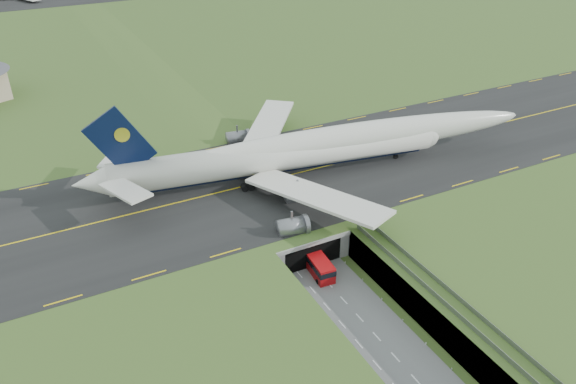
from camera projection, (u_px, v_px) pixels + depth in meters
ground at (335, 291)px, 101.34m from camera, size 900.00×900.00×0.00m
airfield_deck at (336, 278)px, 99.84m from camera, size 800.00×800.00×6.00m
trench_road at (358, 316)px, 95.52m from camera, size 12.00×75.00×0.20m
taxiway at (258, 183)px, 123.67m from camera, size 800.00×44.00×0.18m
tunnel_portal at (292, 230)px, 112.52m from camera, size 17.00×22.30×6.00m
guideway at (459, 314)px, 88.38m from camera, size 3.00×53.00×7.05m
jumbo_jet at (311, 149)px, 125.24m from camera, size 105.15×65.09×21.80m
shuttle_tram at (319, 266)px, 104.86m from camera, size 3.89×8.68×3.42m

